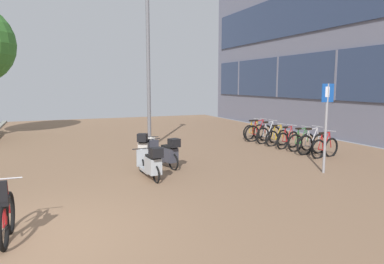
# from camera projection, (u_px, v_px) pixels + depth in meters

# --- Properties ---
(ground) EXTENTS (21.00, 40.00, 0.13)m
(ground) POSITION_uv_depth(u_px,v_px,m) (127.00, 228.00, 6.07)
(ground) COLOR #302C2F
(bicycle_foreground) EXTENTS (0.68, 1.35, 1.09)m
(bicycle_foreground) POSITION_uv_depth(u_px,v_px,m) (3.00, 217.00, 5.47)
(bicycle_foreground) COLOR black
(bicycle_foreground) RESTS_ON ground
(bicycle_rack_00) EXTENTS (1.32, 0.48, 0.94)m
(bicycle_rack_00) POSITION_uv_depth(u_px,v_px,m) (325.00, 148.00, 11.76)
(bicycle_rack_00) COLOR black
(bicycle_rack_00) RESTS_ON ground
(bicycle_rack_01) EXTENTS (1.43, 0.48, 1.02)m
(bicycle_rack_01) POSITION_uv_depth(u_px,v_px,m) (312.00, 144.00, 12.34)
(bicycle_rack_01) COLOR black
(bicycle_rack_01) RESTS_ON ground
(bicycle_rack_02) EXTENTS (1.28, 0.48, 0.94)m
(bicycle_rack_02) POSITION_uv_depth(u_px,v_px,m) (301.00, 142.00, 12.94)
(bicycle_rack_02) COLOR black
(bicycle_rack_02) RESTS_ON ground
(bicycle_rack_03) EXTENTS (1.28, 0.47, 0.93)m
(bicycle_rack_03) POSITION_uv_depth(u_px,v_px,m) (288.00, 140.00, 13.46)
(bicycle_rack_03) COLOR black
(bicycle_rack_03) RESTS_ON ground
(bicycle_rack_04) EXTENTS (1.25, 0.48, 0.92)m
(bicycle_rack_04) POSITION_uv_depth(u_px,v_px,m) (277.00, 138.00, 14.03)
(bicycle_rack_04) COLOR black
(bicycle_rack_04) RESTS_ON ground
(bicycle_rack_05) EXTENTS (1.40, 0.48, 1.00)m
(bicycle_rack_05) POSITION_uv_depth(u_px,v_px,m) (269.00, 135.00, 14.61)
(bicycle_rack_05) COLOR black
(bicycle_rack_05) RESTS_ON ground
(bicycle_rack_06) EXTENTS (1.42, 0.48, 1.02)m
(bicycle_rack_06) POSITION_uv_depth(u_px,v_px,m) (259.00, 133.00, 15.16)
(bicycle_rack_06) COLOR black
(bicycle_rack_06) RESTS_ON ground
(bicycle_rack_07) EXTENTS (1.26, 0.48, 0.94)m
(bicycle_rack_07) POSITION_uv_depth(u_px,v_px,m) (254.00, 132.00, 15.79)
(bicycle_rack_07) COLOR black
(bicycle_rack_07) RESTS_ON ground
(scooter_near) EXTENTS (0.70, 1.74, 0.94)m
(scooter_near) POSITION_uv_depth(u_px,v_px,m) (166.00, 153.00, 10.37)
(scooter_near) COLOR black
(scooter_near) RESTS_ON ground
(scooter_mid) EXTENTS (0.52, 1.67, 0.92)m
(scooter_mid) POSITION_uv_depth(u_px,v_px,m) (151.00, 163.00, 9.07)
(scooter_mid) COLOR black
(scooter_mid) RESTS_ON ground
(scooter_far) EXTENTS (1.00, 1.54, 0.98)m
(scooter_far) POSITION_uv_depth(u_px,v_px,m) (146.00, 148.00, 11.11)
(scooter_far) COLOR black
(scooter_far) RESTS_ON ground
(parking_sign) EXTENTS (0.40, 0.07, 2.47)m
(parking_sign) POSITION_uv_depth(u_px,v_px,m) (326.00, 118.00, 9.55)
(parking_sign) COLOR gray
(parking_sign) RESTS_ON ground
(lamp_post) EXTENTS (0.20, 0.52, 6.14)m
(lamp_post) POSITION_uv_depth(u_px,v_px,m) (148.00, 59.00, 13.17)
(lamp_post) COLOR slate
(lamp_post) RESTS_ON ground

